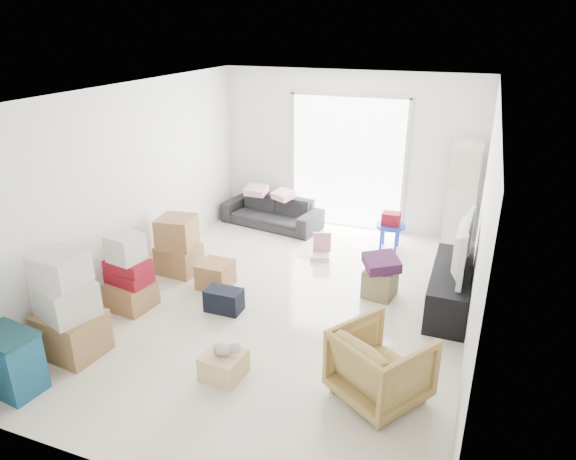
% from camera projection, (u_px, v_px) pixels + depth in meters
% --- Properties ---
extents(room_shell, '(4.98, 6.48, 3.18)m').
position_uv_depth(room_shell, '(285.00, 206.00, 6.21)').
color(room_shell, white).
rests_on(room_shell, ground).
extents(sliding_door, '(2.10, 0.04, 2.33)m').
position_uv_depth(sliding_door, '(347.00, 158.00, 8.82)').
color(sliding_door, white).
rests_on(sliding_door, room_shell).
extents(ac_tower, '(0.45, 0.30, 1.75)m').
position_uv_depth(ac_tower, '(462.00, 197.00, 8.04)').
color(ac_tower, beige).
rests_on(ac_tower, room_shell).
extents(tv_console, '(0.48, 1.59, 0.53)m').
position_uv_depth(tv_console, '(450.00, 288.00, 6.55)').
color(tv_console, black).
rests_on(tv_console, room_shell).
extents(television, '(0.72, 1.20, 0.15)m').
position_uv_depth(television, '(453.00, 264.00, 6.42)').
color(television, black).
rests_on(television, tv_console).
extents(sofa, '(1.85, 0.82, 0.70)m').
position_uv_depth(sofa, '(272.00, 207.00, 9.15)').
color(sofa, '#27282D').
rests_on(sofa, room_shell).
extents(pillow_left, '(0.35, 0.28, 0.11)m').
position_uv_depth(pillow_left, '(256.00, 183.00, 9.14)').
color(pillow_left, '#F7B4CE').
rests_on(pillow_left, sofa).
extents(pillow_right, '(0.47, 0.43, 0.13)m').
position_uv_depth(pillow_right, '(283.00, 186.00, 8.91)').
color(pillow_right, '#F7B4CE').
rests_on(pillow_right, sofa).
extents(armchair, '(1.06, 1.04, 0.81)m').
position_uv_depth(armchair, '(381.00, 362.00, 4.90)').
color(armchair, '#AD8E4D').
rests_on(armchair, room_shell).
extents(storage_bins, '(0.61, 0.46, 0.65)m').
position_uv_depth(storage_bins, '(11.00, 362.00, 5.02)').
color(storage_bins, navy).
rests_on(storage_bins, room_shell).
extents(box_stack_a, '(0.73, 0.66, 1.21)m').
position_uv_depth(box_stack_a, '(68.00, 310.00, 5.52)').
color(box_stack_a, '#9B7846').
rests_on(box_stack_a, room_shell).
extents(box_stack_b, '(0.59, 0.55, 1.01)m').
position_uv_depth(box_stack_b, '(129.00, 277.00, 6.46)').
color(box_stack_b, '#9B7846').
rests_on(box_stack_b, room_shell).
extents(box_stack_c, '(0.60, 0.56, 0.85)m').
position_uv_depth(box_stack_c, '(178.00, 246.00, 7.40)').
color(box_stack_c, '#9B7846').
rests_on(box_stack_c, room_shell).
extents(loose_box, '(0.43, 0.43, 0.36)m').
position_uv_depth(loose_box, '(216.00, 274.00, 7.09)').
color(loose_box, '#9B7846').
rests_on(loose_box, room_shell).
extents(duffel_bag, '(0.46, 0.28, 0.29)m').
position_uv_depth(duffel_bag, '(224.00, 300.00, 6.50)').
color(duffel_bag, black).
rests_on(duffel_bag, room_shell).
extents(ottoman, '(0.45, 0.45, 0.39)m').
position_uv_depth(ottoman, '(380.00, 283.00, 6.82)').
color(ottoman, olive).
rests_on(ottoman, room_shell).
extents(blanket, '(0.58, 0.58, 0.14)m').
position_uv_depth(blanket, '(381.00, 265.00, 6.72)').
color(blanket, '#431B45').
rests_on(blanket, ottoman).
extents(kids_table, '(0.48, 0.48, 0.61)m').
position_uv_depth(kids_table, '(391.00, 223.00, 8.18)').
color(kids_table, '#172ABA').
rests_on(kids_table, room_shell).
extents(toy_walker, '(0.36, 0.33, 0.40)m').
position_uv_depth(toy_walker, '(321.00, 251.00, 7.97)').
color(toy_walker, silver).
rests_on(toy_walker, room_shell).
extents(wood_crate, '(0.43, 0.43, 0.27)m').
position_uv_depth(wood_crate, '(224.00, 365.00, 5.30)').
color(wood_crate, '#E0C181').
rests_on(wood_crate, room_shell).
extents(plush_bunny, '(0.30, 0.17, 0.15)m').
position_uv_depth(plush_bunny, '(226.00, 349.00, 5.21)').
color(plush_bunny, '#B2ADA8').
rests_on(plush_bunny, wood_crate).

